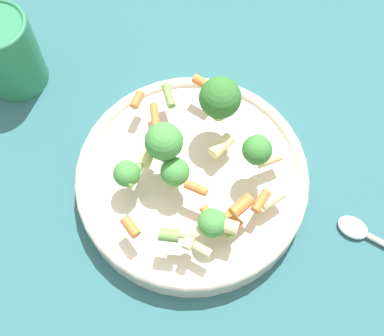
# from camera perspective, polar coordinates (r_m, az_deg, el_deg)

# --- Properties ---
(ground_plane) EXTENTS (3.00, 3.00, 0.00)m
(ground_plane) POSITION_cam_1_polar(r_m,az_deg,el_deg) (0.64, 0.00, -1.89)
(ground_plane) COLOR #2D6066
(bowl) EXTENTS (0.27, 0.27, 0.04)m
(bowl) POSITION_cam_1_polar(r_m,az_deg,el_deg) (0.62, 0.00, -1.15)
(bowl) COLOR beige
(bowl) RESTS_ON ground_plane
(pasta_salad) EXTENTS (0.21, 0.20, 0.08)m
(pasta_salad) POSITION_cam_1_polar(r_m,az_deg,el_deg) (0.57, 0.72, 2.00)
(pasta_salad) COLOR #8CB766
(pasta_salad) RESTS_ON bowl
(cup) EXTENTS (0.08, 0.08, 0.11)m
(cup) POSITION_cam_1_polar(r_m,az_deg,el_deg) (0.71, -19.18, 11.61)
(cup) COLOR #2D7F51
(cup) RESTS_ON ground_plane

